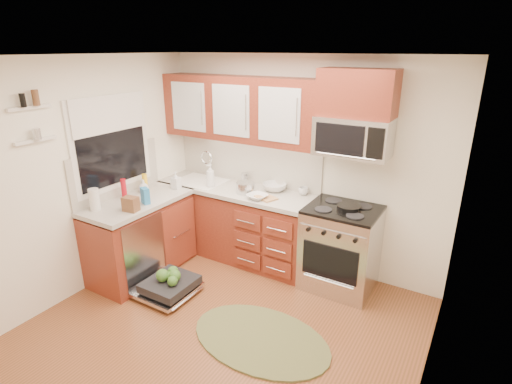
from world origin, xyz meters
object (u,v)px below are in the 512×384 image
Objects in this scene: bowl_b at (274,187)px; cutting_board at (265,197)px; range at (340,248)px; stock_pot at (245,188)px; skillet at (349,207)px; dishwasher at (168,286)px; upper_cabinets at (239,109)px; rug at (261,339)px; microwave at (353,137)px; paper_towel_roll at (94,199)px; cup at (303,191)px; sink at (200,190)px; bowl_a at (257,197)px.

cutting_board is at bearing -83.98° from bowl_b.
stock_pot reaches higher than range.
skillet reaches higher than range.
bowl_b is at bearing 64.81° from dishwasher.
upper_cabinets is at bearing 83.96° from dishwasher.
rug is at bearing -51.27° from upper_cabinets.
range is at bearing -90.00° from microwave.
paper_towel_roll is at bearing -130.73° from stock_pot.
dishwasher is at bearing -108.43° from stock_pot.
rug is (1.11, -1.38, -1.86)m from upper_cabinets.
microwave is 1.09× the size of dishwasher.
upper_cabinets is 7.12× the size of bowl_b.
cup is at bearing 7.92° from bowl_b.
range is at bearing 0.30° from sink.
bowl_b reaches higher than sink.
skillet is at bearing 29.83° from paper_towel_roll.
cup is (0.62, 0.30, -0.02)m from stock_pot.
stock_pot is (-1.19, -0.08, 0.52)m from range.
rug is (-0.30, -1.36, -1.69)m from microwave.
stock_pot is 0.69m from cup.
dishwasher is at bearing -140.93° from microwave.
cup is (0.84, 0.07, -0.90)m from upper_cabinets.
skillet is 1.15× the size of stock_pot.
microwave is 2.79m from paper_towel_roll.
rug is 6.16× the size of stock_pot.
stock_pot is at bearing -170.59° from microwave.
cutting_board is (0.29, -0.03, -0.06)m from stock_pot.
upper_cabinets is 1.23m from cup.
paper_towel_roll reaches higher than bowl_b.
skillet is at bearing -5.79° from upper_cabinets.
sink is 1.39m from cup.
upper_cabinets is at bearing -177.00° from bowl_b.
paper_towel_roll reaches higher than range.
cutting_board is 0.47m from cup.
upper_cabinets is 3.31× the size of sink.
cutting_board is (-0.96, -0.11, -0.04)m from skillet.
bowl_a is (-0.67, 1.06, 0.94)m from rug.
bowl_a is (0.22, -0.10, -0.04)m from stock_pot.
paper_towel_roll is 2.03m from bowl_b.
stock_pot is at bearing -136.50° from bowl_b.
range is at bearing -10.37° from bowl_b.
upper_cabinets is 9.04× the size of bowl_a.
upper_cabinets reaches higher than microwave.
sink is 2.73× the size of bowl_a.
range is 0.79m from cup.
stock_pot is at bearing -154.39° from cup.
stock_pot reaches higher than sink.
cup is at bearing 5.13° from upper_cabinets.
upper_cabinets is 1.02m from bowl_b.
microwave is 2.99× the size of skillet.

